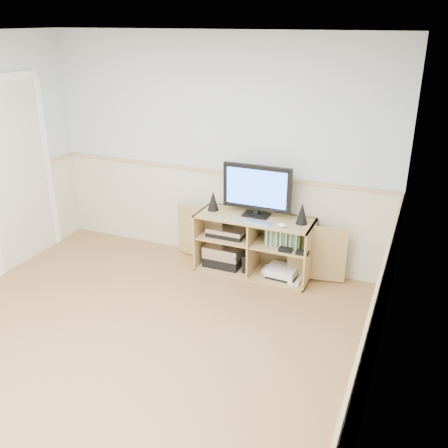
{
  "coord_description": "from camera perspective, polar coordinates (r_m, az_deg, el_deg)",
  "views": [
    {
      "loc": [
        2.16,
        -2.66,
        2.61
      ],
      "look_at": [
        0.53,
        1.2,
        0.87
      ],
      "focal_mm": 40.0,
      "sensor_mm": 36.0,
      "label": 1
    }
  ],
  "objects": [
    {
      "name": "game_consoles",
      "position": [
        5.44,
        6.55,
        -5.45
      ],
      "size": [
        0.45,
        0.3,
        0.11
      ],
      "color": "white",
      "rests_on": "media_cabinet"
    },
    {
      "name": "media_cabinet",
      "position": [
        5.46,
        3.65,
        -2.13
      ],
      "size": [
        1.95,
        0.47,
        0.65
      ],
      "color": "tan",
      "rests_on": "floor"
    },
    {
      "name": "speaker_right",
      "position": [
        5.14,
        8.91,
        1.2
      ],
      "size": [
        0.12,
        0.12,
        0.23
      ],
      "primitive_type": "cone",
      "color": "black",
      "rests_on": "media_cabinet"
    },
    {
      "name": "wall_outlet",
      "position": [
        5.41,
        8.83,
        0.48
      ],
      "size": [
        0.12,
        0.03,
        0.12
      ],
      "primitive_type": "cube",
      "color": "white",
      "rests_on": "wall_back"
    },
    {
      "name": "monitor",
      "position": [
        5.23,
        3.78,
        4.02
      ],
      "size": [
        0.74,
        0.18,
        0.56
      ],
      "color": "black",
      "rests_on": "media_cabinet"
    },
    {
      "name": "av_components",
      "position": [
        5.57,
        0.17,
        -2.86
      ],
      "size": [
        0.5,
        0.3,
        0.47
      ],
      "color": "black",
      "rests_on": "media_cabinet"
    },
    {
      "name": "speaker_left",
      "position": [
        5.44,
        -1.26,
        2.69
      ],
      "size": [
        0.12,
        0.12,
        0.22
      ],
      "primitive_type": "cone",
      "color": "black",
      "rests_on": "media_cabinet"
    },
    {
      "name": "room",
      "position": [
        3.82,
        -14.61,
        0.41
      ],
      "size": [
        4.04,
        4.54,
        2.54
      ],
      "color": "#A47749",
      "rests_on": "ground"
    },
    {
      "name": "mouse",
      "position": [
        5.07,
        6.64,
        -0.14
      ],
      "size": [
        0.1,
        0.07,
        0.04
      ],
      "primitive_type": "ellipsoid",
      "rotation": [
        0.0,
        0.0,
        -0.09
      ],
      "color": "white",
      "rests_on": "media_cabinet"
    },
    {
      "name": "game_cases",
      "position": [
        5.25,
        6.84,
        -1.5
      ],
      "size": [
        0.38,
        0.14,
        0.19
      ],
      "primitive_type": "cube",
      "color": "#3F8C3F",
      "rests_on": "media_cabinet"
    },
    {
      "name": "keyboard",
      "position": [
        5.14,
        3.96,
        0.16
      ],
      "size": [
        0.29,
        0.16,
        0.01
      ],
      "primitive_type": "cube",
      "rotation": [
        0.0,
        0.0,
        -0.2
      ],
      "color": "silver",
      "rests_on": "media_cabinet"
    }
  ]
}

